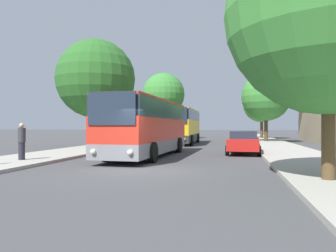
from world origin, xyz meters
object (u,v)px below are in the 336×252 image
Objects in this scene: parked_car_right_near at (244,142)px; tree_right_far at (262,104)px; bus_middle at (183,126)px; tree_left_near at (163,94)px; pedestrian_waiting_near at (22,141)px; tree_left_far at (96,79)px; tree_right_near at (266,97)px; tree_right_mid at (328,12)px; bus_front at (148,126)px.

tree_right_far is (3.34, 27.05, 4.17)m from parked_car_right_near.
bus_middle is 14.04m from tree_left_near.
bus_middle is 1.42× the size of tree_right_far.
bus_middle is at bearing -60.48° from parked_car_right_near.
pedestrian_waiting_near is 0.20× the size of tree_left_far.
tree_left_near is 19.44m from tree_left_far.
tree_left_near is 15.41m from tree_right_near.
tree_left_far reaches higher than tree_right_near.
pedestrian_waiting_near is at bearing -83.43° from tree_left_far.
tree_left_near is (0.35, 31.11, 5.25)m from pedestrian_waiting_near.
tree_left_near is at bearing 84.96° from tree_left_far.
bus_middle is at bearing 47.25° from tree_left_far.
tree_left_far reaches higher than parked_car_right_near.
tree_right_far reaches higher than pedestrian_waiting_near.
tree_right_mid is (2.18, -10.59, 4.46)m from parked_car_right_near.
tree_left_far is at bearing -17.47° from parked_car_right_near.
tree_right_mid is (12.48, -34.49, -1.06)m from tree_left_near.
tree_left_far is at bearing 12.45° from pedestrian_waiting_near.
tree_right_mid is at bearing -91.55° from tree_right_near.
pedestrian_waiting_near is 0.22× the size of tree_right_mid.
tree_left_far is 18.85m from tree_right_near.
tree_right_near is at bearing 88.45° from tree_right_mid.
pedestrian_waiting_near is 37.21m from tree_right_far.
tree_left_near is 1.11× the size of tree_right_mid.
parked_car_right_near is 0.48× the size of tree_left_near.
tree_left_near is 1.21× the size of tree_right_near.
tree_right_near is at bearing -30.73° from tree_left_near.
pedestrian_waiting_near is 12.73m from tree_left_far.
tree_left_far is at bearing -124.31° from tree_right_far.
tree_left_far is at bearing 133.15° from tree_right_mid.
bus_front reaches higher than parked_car_right_near.
tree_right_near is at bearing -96.97° from parked_car_right_near.
tree_left_near reaches higher than parked_car_right_near.
bus_middle is 5.94× the size of pedestrian_waiting_near.
tree_right_far is at bearing 59.43° from bus_middle.
bus_middle is 19.32m from pedestrian_waiting_near.
tree_right_near is at bearing -92.30° from tree_right_far.
tree_right_far is at bearing 75.44° from bus_front.
bus_front is at bearing -106.68° from tree_right_far.
tree_right_far is (1.16, 37.63, -0.30)m from tree_right_mid.
tree_left_far is 1.20× the size of tree_right_far.
tree_left_far is (-6.37, -6.89, 3.92)m from bus_middle.
tree_left_far is (-12.01, 4.55, 4.99)m from parked_car_right_near.
bus_middle is 1.28× the size of tree_right_mid.
tree_left_near is (-4.73, 26.61, 4.54)m from bus_front.
bus_front is at bearing -90.37° from bus_middle.
bus_front is 1.19× the size of tree_left_near.
bus_front is at bearing -114.31° from tree_right_near.
tree_left_near is at bearing 149.27° from tree_right_near.
bus_front is 1.44× the size of tree_right_near.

